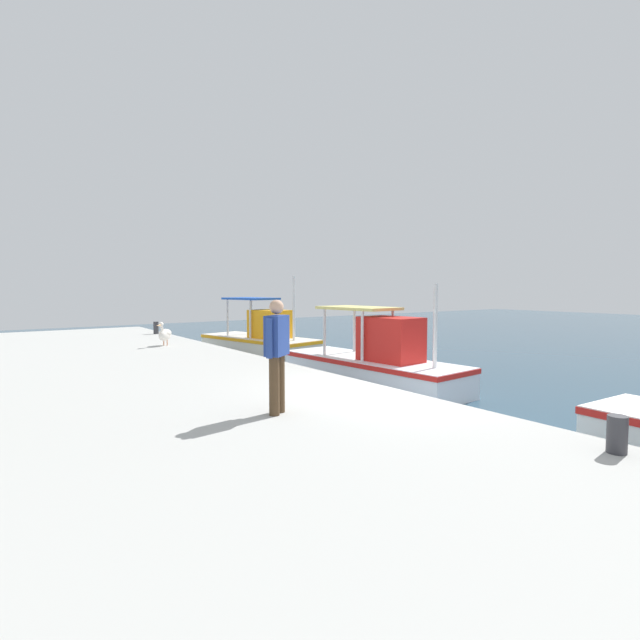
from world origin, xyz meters
The scene contains 7 objects.
quay_pier centered at (0.00, -5.00, 0.40)m, with size 36.00×10.00×0.80m, color #B2B2AD.
fishing_boat_nearest centered at (-10.22, 2.66, 0.63)m, with size 5.69×2.93×3.18m.
fishing_boat_second centered at (-3.14, 2.34, 0.64)m, with size 5.87×2.20×2.84m.
pelican centered at (-9.37, -1.45, 1.20)m, with size 0.85×0.79×0.82m.
fisherman_standing centered at (0.30, -2.80, 1.78)m, with size 0.45×0.54×1.76m.
mooring_bollard_nearest centered at (-13.66, -0.45, 1.06)m, with size 0.21×0.21×0.52m, color #333338.
mooring_bollard_second centered at (4.16, -0.45, 1.02)m, with size 0.22×0.22×0.45m, color #333338.
Camera 1 is at (6.55, -6.49, 2.75)m, focal length 26.64 mm.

